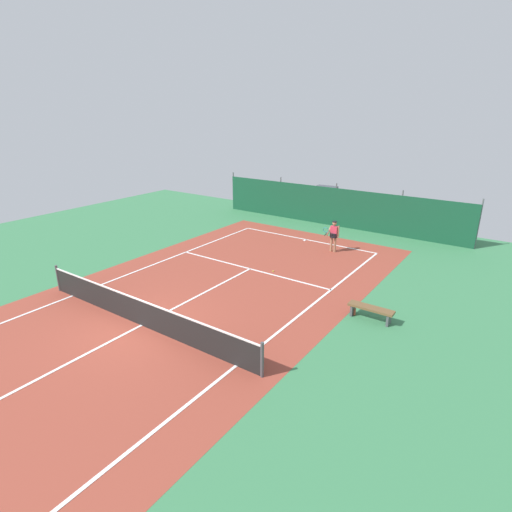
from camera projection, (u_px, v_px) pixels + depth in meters
ground_plane at (142, 325)px, 14.05m from camera, size 36.00×36.00×0.00m
court_surface at (142, 325)px, 14.05m from camera, size 11.02×26.60×0.01m
tennis_net at (140, 312)px, 13.87m from camera, size 10.12×0.10×1.10m
back_fence at (337, 214)px, 26.20m from camera, size 16.30×0.98×2.70m
tennis_player at (334, 234)px, 20.97m from camera, size 0.69×0.77×1.64m
tennis_ball_near_player at (273, 271)px, 18.65m from camera, size 0.07×0.07×0.07m
parked_car at (323, 199)px, 29.73m from camera, size 2.30×4.34×1.68m
courtside_bench at (371, 310)px, 14.30m from camera, size 1.60×0.40×0.49m
water_bottle at (355, 312)px, 14.72m from camera, size 0.08×0.08×0.24m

